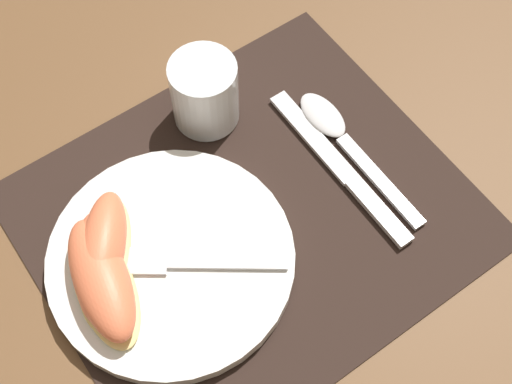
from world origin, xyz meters
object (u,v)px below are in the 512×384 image
(plate, at_px, (173,262))
(citrus_wedge_2, at_px, (102,280))
(citrus_wedge_1, at_px, (98,267))
(spoon, at_px, (338,132))
(juice_glass, at_px, (205,95))
(fork, at_px, (175,262))
(knife, at_px, (342,170))
(citrus_wedge_0, at_px, (104,247))

(plate, relative_size, citrus_wedge_2, 1.69)
(plate, xyz_separation_m, citrus_wedge_1, (-0.06, 0.02, 0.02))
(plate, bearing_deg, spoon, 6.76)
(juice_glass, distance_m, spoon, 0.14)
(juice_glass, xyz_separation_m, spoon, (0.10, -0.10, -0.03))
(plate, bearing_deg, fork, -82.10)
(knife, relative_size, citrus_wedge_1, 1.74)
(knife, xyz_separation_m, citrus_wedge_0, (-0.24, 0.05, 0.03))
(citrus_wedge_2, bearing_deg, plate, -9.89)
(citrus_wedge_0, xyz_separation_m, citrus_wedge_1, (-0.01, -0.01, -0.00))
(citrus_wedge_0, bearing_deg, spoon, -2.64)
(juice_glass, relative_size, fork, 0.50)
(knife, height_order, citrus_wedge_1, citrus_wedge_1)
(citrus_wedge_1, bearing_deg, plate, -21.84)
(knife, distance_m, fork, 0.20)
(knife, relative_size, fork, 1.36)
(plate, distance_m, knife, 0.20)
(plate, bearing_deg, citrus_wedge_0, 140.83)
(citrus_wedge_2, bearing_deg, spoon, 2.98)
(knife, relative_size, citrus_wedge_0, 1.82)
(citrus_wedge_1, xyz_separation_m, citrus_wedge_2, (-0.00, -0.01, 0.00))
(plate, relative_size, citrus_wedge_1, 1.91)
(citrus_wedge_0, height_order, citrus_wedge_1, citrus_wedge_0)
(citrus_wedge_2, bearing_deg, juice_glass, 31.77)
(knife, relative_size, spoon, 1.13)
(juice_glass, distance_m, citrus_wedge_2, 0.22)
(fork, xyz_separation_m, citrus_wedge_1, (-0.06, 0.03, 0.01))
(juice_glass, distance_m, fork, 0.18)
(plate, height_order, knife, plate)
(fork, relative_size, citrus_wedge_0, 1.34)
(juice_glass, distance_m, knife, 0.16)
(plate, xyz_separation_m, knife, (0.20, -0.01, -0.01))
(plate, bearing_deg, juice_glass, 46.13)
(fork, relative_size, citrus_wedge_2, 1.14)
(knife, distance_m, citrus_wedge_1, 0.26)
(knife, distance_m, spoon, 0.04)
(plate, xyz_separation_m, citrus_wedge_2, (-0.06, 0.01, 0.02))
(plate, distance_m, juice_glass, 0.18)
(spoon, bearing_deg, juice_glass, 134.33)
(citrus_wedge_0, height_order, citrus_wedge_2, citrus_wedge_0)
(spoon, distance_m, citrus_wedge_1, 0.28)
(knife, bearing_deg, plate, 176.63)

